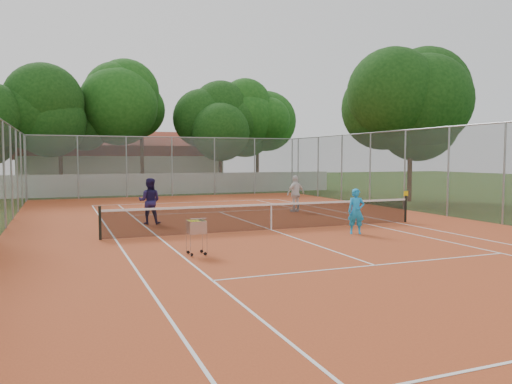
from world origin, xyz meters
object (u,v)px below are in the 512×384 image
object	(u,v)px
player_near	(356,211)
player_far_right	(296,194)
tennis_net	(271,216)
player_far_left	(150,201)
clubhouse	(121,162)
ball_hopper	(197,236)

from	to	relation	value
player_near	player_far_right	xyz separation A→B (m)	(1.13, 7.03, 0.10)
tennis_net	player_far_left	xyz separation A→B (m)	(-3.82, 3.24, 0.42)
player_near	player_far_right	world-z (taller)	player_far_right
player_near	player_far_right	distance (m)	7.12
clubhouse	ball_hopper	distance (m)	32.62
player_far_left	player_far_right	distance (m)	7.53
clubhouse	ball_hopper	xyz separation A→B (m)	(-1.71, -32.53, -1.67)
tennis_net	player_far_right	distance (m)	6.19
tennis_net	ball_hopper	size ratio (longest dim) A/B	11.60
player_far_left	clubhouse	bearing A→B (deg)	-72.99
tennis_net	clubhouse	world-z (taller)	clubhouse
player_near	ball_hopper	size ratio (longest dim) A/B	1.52
tennis_net	player_near	distance (m)	3.05
clubhouse	player_far_left	size ratio (longest dim) A/B	9.04
player_near	player_far_left	size ratio (longest dim) A/B	0.86
clubhouse	player_far_left	distance (m)	25.85
player_far_left	ball_hopper	bearing A→B (deg)	112.03
player_near	player_far_left	bearing A→B (deg)	164.51
clubhouse	player_far_right	xyz separation A→B (m)	(5.48, -23.90, -1.30)
clubhouse	player_near	xyz separation A→B (m)	(4.34, -30.93, -1.40)
player_far_left	tennis_net	bearing A→B (deg)	160.74
tennis_net	clubhouse	size ratio (longest dim) A/B	0.72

